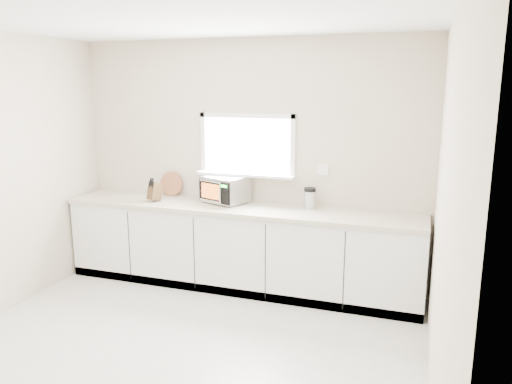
% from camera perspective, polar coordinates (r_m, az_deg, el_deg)
% --- Properties ---
extents(ground, '(4.00, 4.00, 0.00)m').
position_cam_1_polar(ground, '(4.30, -10.40, -18.91)').
color(ground, beige).
rests_on(ground, ground).
extents(back_wall, '(4.00, 0.17, 2.70)m').
position_cam_1_polar(back_wall, '(5.57, -0.94, 3.48)').
color(back_wall, beige).
rests_on(back_wall, ground).
extents(cabinets, '(3.92, 0.60, 0.88)m').
position_cam_1_polar(cabinets, '(5.52, -1.96, -6.49)').
color(cabinets, silver).
rests_on(cabinets, ground).
extents(countertop, '(3.92, 0.64, 0.04)m').
position_cam_1_polar(countertop, '(5.38, -2.03, -1.87)').
color(countertop, beige).
rests_on(countertop, cabinets).
extents(microwave, '(0.55, 0.49, 0.30)m').
position_cam_1_polar(microwave, '(5.53, -3.58, 0.36)').
color(microwave, black).
rests_on(microwave, countertop).
extents(knife_block, '(0.14, 0.21, 0.27)m').
position_cam_1_polar(knife_block, '(5.70, -11.49, 0.11)').
color(knife_block, '#422E17').
rests_on(knife_block, countertop).
extents(cutting_board, '(0.29, 0.07, 0.28)m').
position_cam_1_polar(cutting_board, '(5.95, -9.64, 0.93)').
color(cutting_board, '#A86441').
rests_on(cutting_board, countertop).
extents(coffee_grinder, '(0.14, 0.14, 0.22)m').
position_cam_1_polar(coffee_grinder, '(5.31, 6.17, -0.67)').
color(coffee_grinder, '#B6B8BE').
rests_on(coffee_grinder, countertop).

